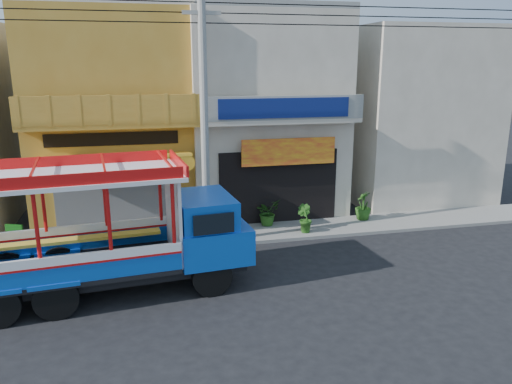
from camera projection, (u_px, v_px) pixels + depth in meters
ground at (258, 282)px, 14.33m from camera, size 90.00×90.00×0.00m
sidewalk at (232, 235)px, 18.09m from camera, size 30.00×2.00×0.12m
shophouse_left at (115, 114)px, 19.92m from camera, size 6.00×7.50×8.24m
shophouse_right at (261, 111)px, 21.23m from camera, size 6.00×6.75×8.24m
party_pilaster at (199, 124)px, 17.67m from camera, size 0.35×0.30×8.00m
filler_building_right at (408, 114)px, 22.88m from camera, size 6.00×6.00×7.60m
utility_pole at (208, 97)px, 15.98m from camera, size 28.00×0.26×9.00m
songthaew_truck at (126, 230)px, 13.41m from camera, size 8.05×3.30×3.66m
green_sign at (16, 240)px, 16.24m from camera, size 0.58×0.45×0.92m
potted_plant_a at (268, 212)px, 18.88m from camera, size 1.16×1.12×0.99m
potted_plant_b at (304, 218)px, 18.09m from camera, size 0.69×0.72×1.02m
potted_plant_c at (363, 206)px, 19.53m from camera, size 0.81×0.81×1.12m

